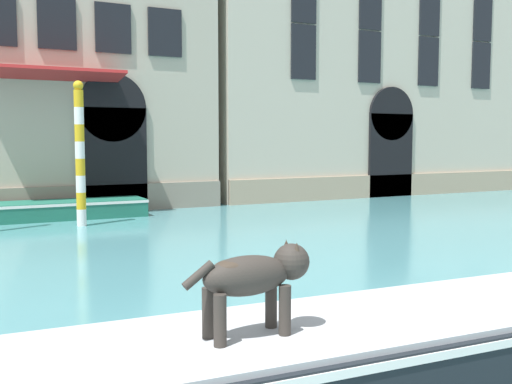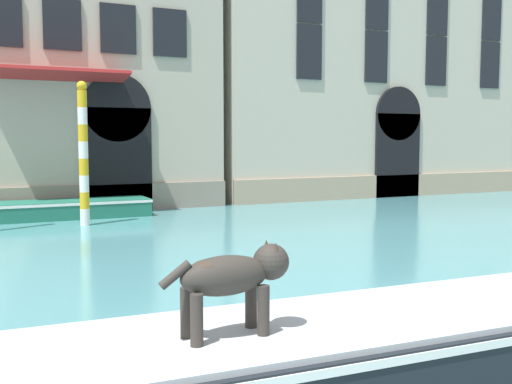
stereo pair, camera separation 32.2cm
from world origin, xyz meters
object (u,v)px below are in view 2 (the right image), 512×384
at_px(boat_foreground, 292,353).
at_px(mooring_pole_0, 83,153).
at_px(boat_moored_near_palazzo, 56,209).
at_px(dog_on_deck, 234,276).

relative_size(boat_foreground, mooring_pole_0, 2.16).
bearing_deg(mooring_pole_0, boat_moored_near_palazzo, 106.39).
height_order(dog_on_deck, boat_moored_near_palazzo, dog_on_deck).
distance_m(dog_on_deck, mooring_pole_0, 12.30).
relative_size(boat_moored_near_palazzo, mooring_pole_0, 1.41).
bearing_deg(boat_moored_near_palazzo, dog_on_deck, -90.20).
height_order(boat_foreground, mooring_pole_0, mooring_pole_0).
distance_m(boat_foreground, dog_on_deck, 1.06).
bearing_deg(boat_foreground, dog_on_deck, -172.23).
bearing_deg(boat_foreground, mooring_pole_0, 92.41).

